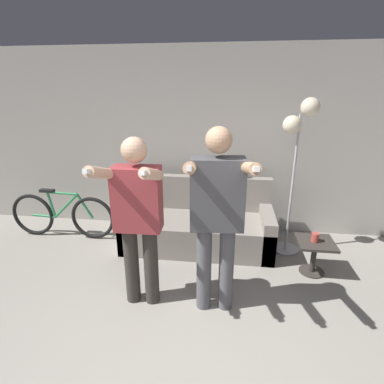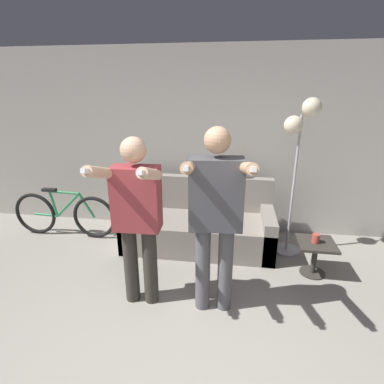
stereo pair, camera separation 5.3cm
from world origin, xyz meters
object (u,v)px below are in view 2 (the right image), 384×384
Objects in this scene: floor_lamp at (300,136)px; cup at (316,238)px; bicycle at (64,214)px; person_left at (137,213)px; person_right at (216,211)px; side_table at (315,251)px; couch at (199,226)px; cat at (235,172)px.

floor_lamp is 18.93× the size of cup.
bicycle is (-3.32, 0.48, -0.13)m from cup.
person_left is at bearing -38.67° from bicycle.
cup is at bearing 20.48° from person_left.
side_table is (1.10, 0.75, -0.74)m from person_right.
person_right is at bearing -125.37° from floor_lamp.
floor_lamp is at bearing -0.17° from couch.
person_right is (0.30, -1.25, 0.75)m from couch.
person_left reaches higher than cup.
floor_lamp is 1.33m from side_table.
cat is (0.86, 1.56, -0.00)m from person_left.
bicycle is at bearing -171.96° from cat.
side_table is (1.39, -0.50, 0.01)m from couch.
side_table is at bearing -19.74° from couch.
cup is (1.08, 0.74, -0.57)m from person_right.
couch is 1.49m from person_left.
cat is 4.09× the size of cup.
floor_lamp reaches higher than couch.
person_right is 2.65m from bicycle.
side_table is (0.95, -0.81, -0.67)m from cat.
floor_lamp is 1.27× the size of bicycle.
cup is (-0.02, -0.01, 0.17)m from side_table.
cup is at bearing 28.71° from person_right.
cat is 1.42m from side_table.
cat is at bearing 157.01° from floor_lamp.
floor_lamp reaches higher than cup.
floor_lamp reaches higher than cat.
person_left is 4.06× the size of side_table.
person_right reaches higher than cup.
cat reaches higher than cup.
couch reaches higher than side_table.
cup is (0.93, -0.82, -0.51)m from cat.
side_table is at bearing 20.51° from person_left.
cup is (0.20, -0.50, -1.05)m from floor_lamp.
person_left is 0.72m from person_right.
cat is at bearing 138.77° from cup.
couch is 4.65× the size of cat.
person_right reaches higher than person_left.
side_table is at bearing -66.73° from floor_lamp.
person_left is at bearing -157.62° from side_table.
cup reaches higher than side_table.
cup is at bearing -41.23° from cat.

